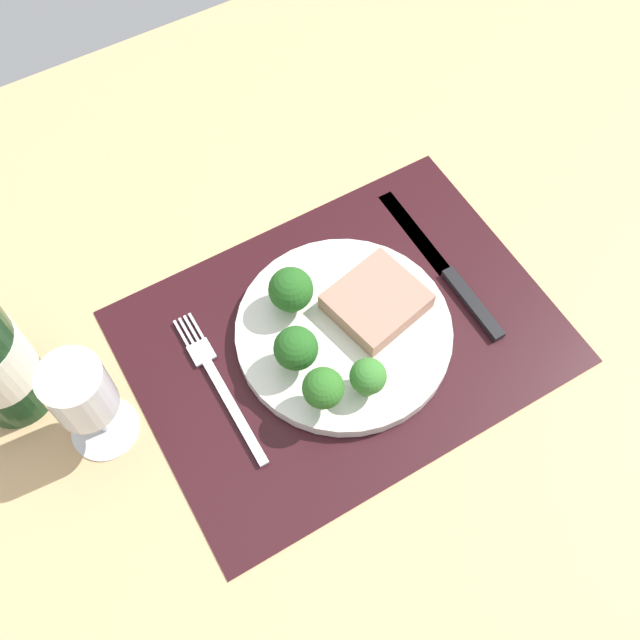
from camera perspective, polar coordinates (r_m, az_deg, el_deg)
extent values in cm
cube|color=tan|center=(81.89, 1.78, -1.79)|extent=(140.00, 110.00, 3.00)
cube|color=black|center=(80.42, 1.81, -1.26)|extent=(44.67, 32.93, 0.30)
cylinder|color=silver|center=(79.58, 1.83, -0.94)|extent=(23.25, 23.25, 1.60)
cube|color=tan|center=(79.36, 4.35, 1.44)|extent=(10.82, 10.16, 2.31)
cylinder|color=#6B994C|center=(74.21, 0.24, -6.12)|extent=(1.22, 1.22, 2.12)
sphere|color=#2D6B23|center=(71.61, 0.25, -5.25)|extent=(4.14, 4.14, 4.14)
cylinder|color=#5B8942|center=(76.29, -1.81, -3.11)|extent=(1.32, 1.32, 1.62)
sphere|color=#235B1E|center=(73.83, -1.87, -2.19)|extent=(4.54, 4.54, 4.54)
cylinder|color=#5B8942|center=(79.76, -2.19, 1.38)|extent=(1.98, 1.98, 1.24)
sphere|color=#235B1E|center=(77.48, -2.26, 2.36)|extent=(4.77, 4.77, 4.77)
cylinder|color=#5B8942|center=(75.39, 3.61, -5.04)|extent=(1.89, 1.89, 1.32)
sphere|color=#387A2D|center=(73.34, 3.71, -4.33)|extent=(3.74, 3.74, 3.74)
cube|color=silver|center=(76.81, -6.56, -6.99)|extent=(1.00, 13.00, 0.50)
cube|color=silver|center=(80.06, -9.09, -2.46)|extent=(2.40, 2.60, 0.40)
cube|color=silver|center=(81.46, -10.60, -1.05)|extent=(0.30, 3.60, 0.35)
cube|color=silver|center=(81.50, -10.22, -0.86)|extent=(0.30, 3.60, 0.35)
cube|color=silver|center=(81.55, -9.84, -0.68)|extent=(0.30, 3.60, 0.35)
cube|color=silver|center=(81.60, -9.47, -0.49)|extent=(0.30, 3.60, 0.35)
cube|color=black|center=(83.46, 11.65, 1.27)|extent=(1.40, 10.00, 0.80)
cube|color=silver|center=(88.04, 7.27, 6.81)|extent=(1.80, 13.00, 0.30)
cylinder|color=silver|center=(79.10, -16.17, -8.00)|extent=(6.91, 6.91, 0.40)
cylinder|color=silver|center=(76.08, -16.79, -7.09)|extent=(0.80, 0.80, 6.34)
cylinder|color=silver|center=(70.50, -18.10, -5.17)|extent=(6.05, 6.05, 6.31)
cylinder|color=#560C19|center=(72.33, -17.64, -5.84)|extent=(5.33, 5.33, 2.12)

